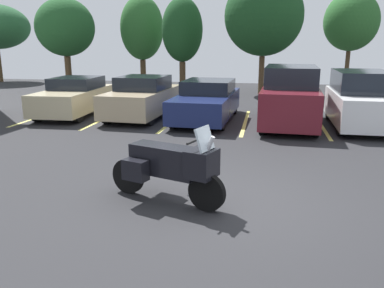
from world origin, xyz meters
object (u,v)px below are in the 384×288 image
at_px(car_tan, 143,98).
at_px(motorcycle_touring, 170,165).
at_px(car_navy, 207,101).
at_px(car_maroon, 290,97).
at_px(car_champagne, 75,97).
at_px(car_white, 361,100).

bearing_deg(car_tan, motorcycle_touring, -69.38).
distance_m(car_tan, car_navy, 2.49).
bearing_deg(car_maroon, car_champagne, 176.22).
bearing_deg(car_navy, motorcycle_touring, -86.17).
height_order(car_champagne, car_maroon, car_maroon).
bearing_deg(car_white, car_champagne, 177.62).
bearing_deg(car_tan, car_champagne, -179.80).
distance_m(car_champagne, car_tan, 2.81).
relative_size(car_champagne, car_navy, 0.92).
xyz_separation_m(car_champagne, car_maroon, (8.24, -0.54, 0.28)).
xyz_separation_m(car_champagne, car_navy, (5.30, -0.13, -0.01)).
height_order(car_navy, car_white, car_white).
relative_size(car_tan, car_white, 1.05).
distance_m(motorcycle_touring, car_navy, 7.89).
bearing_deg(car_maroon, car_white, 2.58).
xyz_separation_m(car_navy, car_maroon, (2.94, -0.42, 0.29)).
height_order(car_navy, car_maroon, car_maroon).
bearing_deg(motorcycle_touring, car_champagne, 126.03).
height_order(motorcycle_touring, car_champagne, car_champagne).
relative_size(car_champagne, car_tan, 0.98).
distance_m(car_navy, car_maroon, 2.99).
bearing_deg(car_maroon, car_tan, 174.17).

